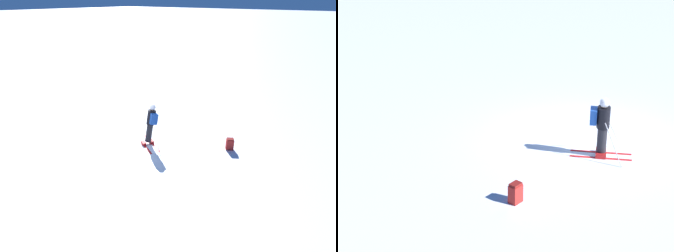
# 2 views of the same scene
# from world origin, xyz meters

# --- Properties ---
(ground_plane) EXTENTS (300.00, 300.00, 0.00)m
(ground_plane) POSITION_xyz_m (0.00, 0.00, 0.00)
(ground_plane) COLOR white
(skier) EXTENTS (1.39, 1.69, 1.79)m
(skier) POSITION_xyz_m (-1.26, 0.10, 0.99)
(skier) COLOR red
(skier) RESTS_ON ground
(spare_backpack) EXTENTS (0.35, 0.37, 0.50)m
(spare_backpack) POSITION_xyz_m (-2.83, 2.97, 0.24)
(spare_backpack) COLOR #AD231E
(spare_backpack) RESTS_ON ground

